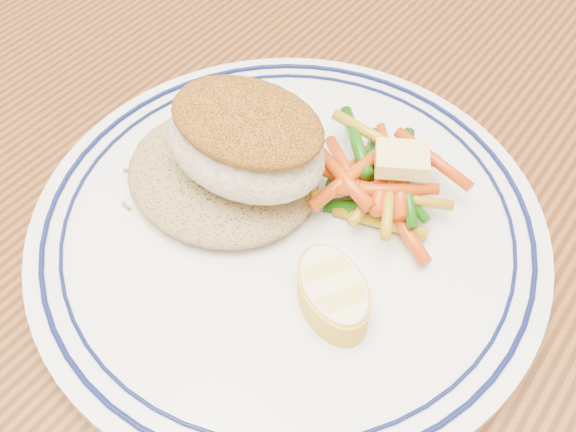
# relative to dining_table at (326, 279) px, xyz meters

# --- Properties ---
(dining_table) EXTENTS (1.50, 0.90, 0.75)m
(dining_table) POSITION_rel_dining_table_xyz_m (0.00, 0.00, 0.00)
(dining_table) COLOR #47240E
(dining_table) RESTS_ON ground
(plate) EXTENTS (0.30, 0.30, 0.02)m
(plate) POSITION_rel_dining_table_xyz_m (-0.00, -0.04, 0.11)
(plate) COLOR white
(plate) RESTS_ON dining_table
(rice_pilaf) EXTENTS (0.12, 0.11, 0.02)m
(rice_pilaf) POSITION_rel_dining_table_xyz_m (-0.05, -0.04, 0.12)
(rice_pilaf) COLOR olive
(rice_pilaf) RESTS_ON plate
(fish_fillet) EXTENTS (0.10, 0.08, 0.05)m
(fish_fillet) POSITION_rel_dining_table_xyz_m (-0.04, -0.04, 0.15)
(fish_fillet) COLOR beige
(fish_fillet) RESTS_ON rice_pilaf
(vegetable_pile) EXTENTS (0.10, 0.09, 0.03)m
(vegetable_pile) POSITION_rel_dining_table_xyz_m (0.03, 0.01, 0.13)
(vegetable_pile) COLOR #17540A
(vegetable_pile) RESTS_ON plate
(butter_pat) EXTENTS (0.04, 0.03, 0.01)m
(butter_pat) POSITION_rel_dining_table_xyz_m (0.04, 0.01, 0.14)
(butter_pat) COLOR #FBE37A
(butter_pat) RESTS_ON vegetable_pile
(lemon_wedge) EXTENTS (0.07, 0.07, 0.02)m
(lemon_wedge) POSITION_rel_dining_table_xyz_m (0.05, -0.07, 0.12)
(lemon_wedge) COLOR gold
(lemon_wedge) RESTS_ON plate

